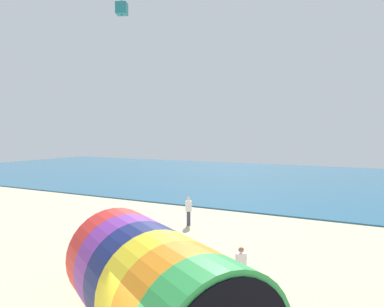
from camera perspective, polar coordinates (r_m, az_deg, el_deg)
sea at (r=45.65m, az=22.47°, el=-4.17°), size 120.00×40.00×0.10m
giant_inflatable_tube at (r=10.37m, az=-5.50°, el=-20.16°), size 7.30×6.19×3.21m
kite_cyan_box at (r=13.82m, az=-10.68°, el=22.03°), size 0.49×0.49×1.04m
bystander_near_water at (r=14.35m, az=7.48°, el=-16.90°), size 0.41×0.40×1.56m
bystander_mid_beach at (r=23.28m, az=-0.53°, el=-8.71°), size 0.42×0.40×1.76m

